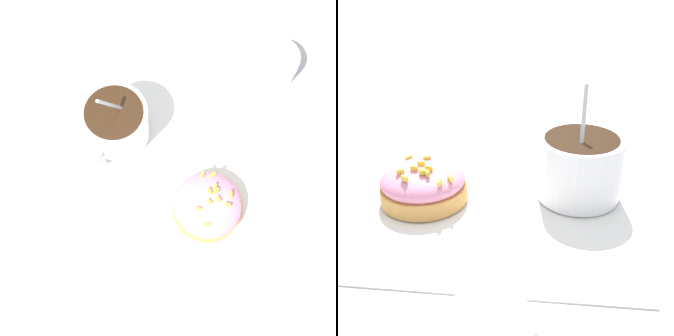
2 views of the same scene
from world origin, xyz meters
The scene contains 4 objects.
ground_plane centered at (0.00, 0.00, 0.00)m, with size 3.00×3.00×0.00m, color #B2B2B7.
paper_napkin centered at (0.00, 0.00, 0.00)m, with size 0.28×0.29×0.00m.
coffee_cup centered at (0.08, 0.01, 0.04)m, with size 0.08×0.10×0.11m.
frosted_pastry centered at (-0.08, 0.00, 0.02)m, with size 0.09×0.09×0.04m.
Camera 2 is at (0.02, -0.40, 0.25)m, focal length 50.00 mm.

